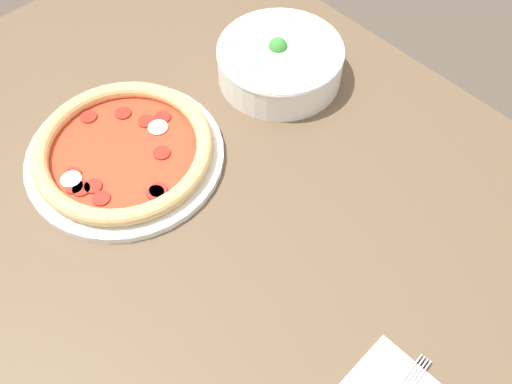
% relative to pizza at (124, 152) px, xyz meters
% --- Properties ---
extents(ground_plane, '(8.00, 8.00, 0.00)m').
position_rel_pizza_xyz_m(ground_plane, '(0.12, 0.04, -0.74)').
color(ground_plane, '#4C4238').
extents(dining_table, '(1.11, 0.93, 0.72)m').
position_rel_pizza_xyz_m(dining_table, '(0.12, 0.04, -0.12)').
color(dining_table, brown).
rests_on(dining_table, ground_plane).
extents(pizza, '(0.30, 0.30, 0.04)m').
position_rel_pizza_xyz_m(pizza, '(0.00, 0.00, 0.00)').
color(pizza, white).
rests_on(pizza, dining_table).
extents(bowl, '(0.21, 0.21, 0.08)m').
position_rel_pizza_xyz_m(bowl, '(0.03, 0.30, 0.02)').
color(bowl, white).
rests_on(bowl, dining_table).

